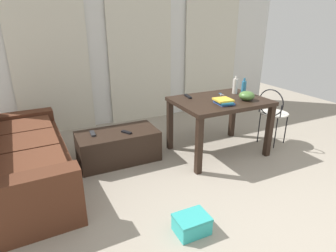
% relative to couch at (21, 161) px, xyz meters
% --- Properties ---
extents(ground_plane, '(8.31, 8.31, 0.00)m').
position_rel_couch_xyz_m(ground_plane, '(1.97, -0.54, -0.30)').
color(ground_plane, gray).
extents(wall_back, '(5.61, 0.10, 2.62)m').
position_rel_couch_xyz_m(wall_back, '(1.97, 1.59, 1.01)').
color(wall_back, silver).
rests_on(wall_back, ground).
extents(curtains, '(3.99, 0.03, 2.22)m').
position_rel_couch_xyz_m(curtains, '(1.97, 1.51, 0.81)').
color(curtains, beige).
rests_on(curtains, ground).
extents(couch, '(0.92, 2.01, 0.76)m').
position_rel_couch_xyz_m(couch, '(0.00, 0.00, 0.00)').
color(couch, '#4C2819').
rests_on(couch, ground).
extents(coffee_table, '(1.00, 0.52, 0.39)m').
position_rel_couch_xyz_m(coffee_table, '(1.10, 0.12, -0.11)').
color(coffee_table, black).
rests_on(coffee_table, ground).
extents(craft_table, '(1.17, 0.86, 0.75)m').
position_rel_couch_xyz_m(craft_table, '(2.39, -0.23, 0.34)').
color(craft_table, black).
rests_on(craft_table, ground).
extents(wire_chair, '(0.38, 0.41, 0.83)m').
position_rel_couch_xyz_m(wire_chair, '(3.23, -0.34, 0.22)').
color(wire_chair, silver).
rests_on(wire_chair, ground).
extents(bottle_near, '(0.06, 0.06, 0.23)m').
position_rel_couch_xyz_m(bottle_near, '(2.81, -0.18, 0.55)').
color(bottle_near, teal).
rests_on(bottle_near, craft_table).
extents(bottle_far, '(0.07, 0.07, 0.24)m').
position_rel_couch_xyz_m(bottle_far, '(2.76, -0.07, 0.55)').
color(bottle_far, beige).
rests_on(bottle_far, craft_table).
extents(bowl, '(0.20, 0.20, 0.12)m').
position_rel_couch_xyz_m(bowl, '(2.67, -0.41, 0.51)').
color(bowl, '#477033').
rests_on(bowl, craft_table).
extents(book_stack, '(0.23, 0.27, 0.06)m').
position_rel_couch_xyz_m(book_stack, '(2.31, -0.42, 0.48)').
color(book_stack, '#33519E').
rests_on(book_stack, craft_table).
extents(tv_remote_on_table, '(0.07, 0.19, 0.02)m').
position_rel_couch_xyz_m(tv_remote_on_table, '(2.07, 0.05, 0.46)').
color(tv_remote_on_table, black).
rests_on(tv_remote_on_table, craft_table).
extents(scissors, '(0.08, 0.12, 0.00)m').
position_rel_couch_xyz_m(scissors, '(2.56, -0.02, 0.45)').
color(scissors, '#9EA0A5').
rests_on(scissors, craft_table).
extents(tv_remote_primary, '(0.11, 0.15, 0.02)m').
position_rel_couch_xyz_m(tv_remote_primary, '(1.20, 0.04, 0.10)').
color(tv_remote_primary, black).
rests_on(tv_remote_primary, coffee_table).
extents(tv_remote_secondary, '(0.06, 0.17, 0.02)m').
position_rel_couch_xyz_m(tv_remote_secondary, '(0.81, 0.18, 0.10)').
color(tv_remote_secondary, '#232326').
rests_on(tv_remote_secondary, coffee_table).
extents(shoebox, '(0.29, 0.23, 0.16)m').
position_rel_couch_xyz_m(shoebox, '(1.29, -1.44, -0.22)').
color(shoebox, '#33B2AD').
rests_on(shoebox, ground).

